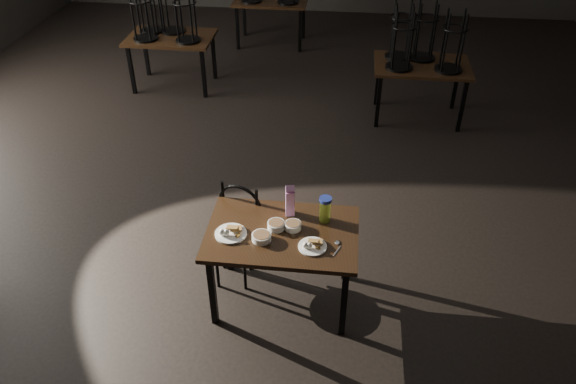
# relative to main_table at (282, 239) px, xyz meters

# --- Properties ---
(main_table) EXTENTS (1.20, 0.80, 0.75)m
(main_table) POSITION_rel_main_table_xyz_m (0.00, 0.00, 0.00)
(main_table) COLOR black
(main_table) RESTS_ON ground
(plate_left) EXTENTS (0.25, 0.25, 0.08)m
(plate_left) POSITION_rel_main_table_xyz_m (-0.40, -0.08, 0.10)
(plate_left) COLOR white
(plate_left) RESTS_ON main_table
(plate_right) EXTENTS (0.22, 0.22, 0.07)m
(plate_right) POSITION_rel_main_table_xyz_m (0.25, -0.16, 0.10)
(plate_right) COLOR white
(plate_right) RESTS_ON main_table
(bowl_near) EXTENTS (0.14, 0.14, 0.06)m
(bowl_near) POSITION_rel_main_table_xyz_m (-0.05, 0.04, 0.11)
(bowl_near) COLOR white
(bowl_near) RESTS_ON main_table
(bowl_far) EXTENTS (0.13, 0.13, 0.05)m
(bowl_far) POSITION_rel_main_table_xyz_m (0.08, 0.05, 0.11)
(bowl_far) COLOR white
(bowl_far) RESTS_ON main_table
(bowl_big) EXTENTS (0.15, 0.15, 0.05)m
(bowl_big) POSITION_rel_main_table_xyz_m (-0.15, -0.11, 0.11)
(bowl_big) COLOR white
(bowl_big) RESTS_ON main_table
(juice_carton) EXTENTS (0.08, 0.08, 0.29)m
(juice_carton) POSITION_rel_main_table_xyz_m (0.04, 0.24, 0.21)
(juice_carton) COLOR #971B7B
(juice_carton) RESTS_ON main_table
(water_bottle) EXTENTS (0.12, 0.12, 0.22)m
(water_bottle) POSITION_rel_main_table_xyz_m (0.32, 0.19, 0.19)
(water_bottle) COLOR #B9E342
(water_bottle) RESTS_ON main_table
(spoon) EXTENTS (0.06, 0.19, 0.01)m
(spoon) POSITION_rel_main_table_xyz_m (0.44, -0.10, 0.08)
(spoon) COLOR silver
(spoon) RESTS_ON main_table
(bentwood_chair) EXTENTS (0.47, 0.46, 0.90)m
(bentwood_chair) POSITION_rel_main_table_xyz_m (-0.44, 0.27, -0.14)
(bentwood_chair) COLOR black
(bentwood_chair) RESTS_ON ground
(bg_table_left) EXTENTS (1.20, 0.80, 1.48)m
(bg_table_left) POSITION_rel_main_table_xyz_m (-2.12, 4.06, 0.13)
(bg_table_left) COLOR black
(bg_table_left) RESTS_ON ground
(bg_table_right) EXTENTS (1.20, 0.80, 1.48)m
(bg_table_right) POSITION_rel_main_table_xyz_m (1.32, 3.48, 0.13)
(bg_table_right) COLOR black
(bg_table_right) RESTS_ON ground
(bg_table_far) EXTENTS (1.20, 0.80, 1.48)m
(bg_table_far) POSITION_rel_main_table_xyz_m (-0.92, 5.85, 0.08)
(bg_table_far) COLOR black
(bg_table_far) RESTS_ON ground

